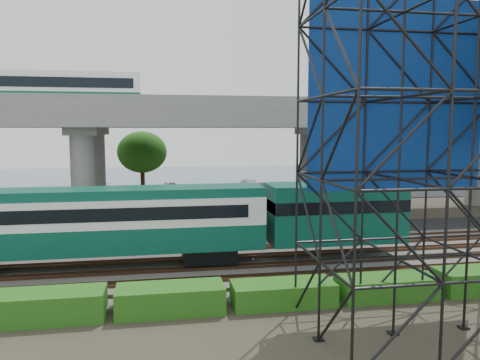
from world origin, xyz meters
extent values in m
plane|color=#474233|center=(0.00, 0.00, 0.00)|extent=(140.00, 140.00, 0.00)
cube|color=slate|center=(0.00, 2.00, 0.10)|extent=(90.00, 12.00, 0.20)
cube|color=black|center=(0.00, 10.50, 0.04)|extent=(90.00, 5.00, 0.08)
cube|color=black|center=(0.00, 34.00, 0.04)|extent=(90.00, 18.00, 0.08)
cube|color=#456672|center=(0.00, 56.00, 0.01)|extent=(140.00, 40.00, 0.03)
cube|color=#472D1E|center=(0.00, -2.72, 0.28)|extent=(90.00, 0.08, 0.16)
cube|color=#472D1E|center=(0.00, -1.28, 0.28)|extent=(90.00, 0.08, 0.16)
cube|color=#472D1E|center=(0.00, -0.72, 0.28)|extent=(90.00, 0.08, 0.16)
cube|color=#472D1E|center=(0.00, 0.72, 0.28)|extent=(90.00, 0.08, 0.16)
cube|color=#472D1E|center=(0.00, 1.28, 0.28)|extent=(90.00, 0.08, 0.16)
cube|color=#472D1E|center=(0.00, 2.72, 0.28)|extent=(90.00, 0.08, 0.16)
cube|color=#472D1E|center=(0.00, 3.28, 0.28)|extent=(90.00, 0.08, 0.16)
cube|color=#472D1E|center=(0.00, 4.72, 0.28)|extent=(90.00, 0.08, 0.16)
cube|color=#472D1E|center=(0.00, 5.28, 0.28)|extent=(90.00, 0.08, 0.16)
cube|color=#472D1E|center=(0.00, 6.72, 0.28)|extent=(90.00, 0.08, 0.16)
cube|color=black|center=(-1.66, 2.00, 0.81)|extent=(3.00, 2.20, 0.90)
cube|color=#0A4C3B|center=(-8.16, 2.00, 1.96)|extent=(19.00, 3.00, 1.40)
cube|color=white|center=(-8.16, 2.00, 3.41)|extent=(19.00, 3.00, 1.50)
cube|color=#0A4C3B|center=(-8.16, 2.00, 4.41)|extent=(19.00, 2.60, 0.50)
cube|color=black|center=(-7.16, 2.00, 3.46)|extent=(15.00, 3.06, 0.70)
cube|color=#0A4C3B|center=(5.84, 2.00, 2.96)|extent=(8.00, 3.00, 3.40)
cube|color=#9E9B93|center=(0.00, 16.00, 8.60)|extent=(80.00, 12.00, 1.20)
cube|color=#9E9B93|center=(0.00, 10.25, 9.75)|extent=(80.00, 0.50, 1.10)
cube|color=#9E9B93|center=(0.00, 21.75, 9.75)|extent=(80.00, 0.50, 1.10)
cylinder|color=#9E9B93|center=(-10.00, 12.50, 4.00)|extent=(1.80, 1.80, 8.00)
cylinder|color=#9E9B93|center=(-10.00, 19.50, 4.00)|extent=(1.80, 1.80, 8.00)
cube|color=#9E9B93|center=(-10.00, 16.00, 7.70)|extent=(2.40, 9.00, 0.60)
cylinder|color=#9E9B93|center=(10.00, 12.50, 4.00)|extent=(1.80, 1.80, 8.00)
cylinder|color=#9E9B93|center=(10.00, 19.50, 4.00)|extent=(1.80, 1.80, 8.00)
cube|color=#9E9B93|center=(10.00, 16.00, 7.70)|extent=(2.40, 9.00, 0.60)
cylinder|color=#9E9B93|center=(28.00, 19.50, 4.00)|extent=(1.80, 1.80, 8.00)
cube|color=black|center=(-11.74, 16.00, 9.55)|extent=(12.00, 2.50, 0.70)
cube|color=#0A4C3B|center=(-11.74, 16.00, 10.35)|extent=(12.00, 2.50, 0.90)
cube|color=white|center=(-11.74, 16.00, 11.45)|extent=(12.00, 2.50, 1.30)
cube|color=black|center=(-11.74, 16.00, 11.50)|extent=(11.00, 2.56, 0.80)
cube|color=white|center=(-11.74, 16.00, 12.25)|extent=(12.00, 2.40, 0.30)
cube|color=navy|center=(5.87, -4.95, 9.30)|extent=(8.10, 0.08, 8.25)
cube|color=black|center=(5.87, -8.00, 0.04)|extent=(9.36, 6.36, 0.08)
cube|color=#1E5914|center=(-9.00, -4.30, 0.60)|extent=(4.60, 1.80, 1.20)
cube|color=#1E5914|center=(-4.00, -4.30, 0.58)|extent=(4.60, 1.80, 1.15)
cube|color=#1E5914|center=(1.00, -4.30, 0.52)|extent=(4.60, 1.80, 1.03)
cube|color=#1E5914|center=(6.00, -4.30, 0.51)|extent=(4.60, 1.80, 1.01)
cylinder|color=#382314|center=(14.00, 12.50, 2.40)|extent=(0.44, 0.44, 4.80)
ellipsoid|color=#1E5914|center=(14.00, 12.50, 5.60)|extent=(4.94, 4.94, 4.18)
cylinder|color=#382314|center=(-6.00, 24.00, 2.40)|extent=(0.44, 0.44, 4.80)
ellipsoid|color=#1E5914|center=(-6.00, 24.00, 5.60)|extent=(4.94, 4.94, 4.18)
imported|color=black|center=(-2.32, 10.64, 0.74)|extent=(5.03, 2.93, 1.32)
imported|color=silver|center=(-18.40, 31.00, 0.69)|extent=(1.57, 3.62, 1.22)
imported|color=#A8A8AF|center=(-11.04, 36.00, 0.67)|extent=(1.71, 3.71, 1.18)
imported|color=#B5B7BD|center=(-8.64, 31.00, 0.68)|extent=(2.46, 4.41, 1.21)
imported|color=silver|center=(-2.90, 36.00, 0.63)|extent=(2.28, 4.14, 1.10)
imported|color=black|center=(2.33, 31.00, 0.73)|extent=(1.83, 3.92, 1.30)
imported|color=gray|center=(7.41, 36.00, 0.71)|extent=(1.94, 3.98, 1.25)
imported|color=silver|center=(10.49, 31.00, 0.73)|extent=(2.16, 4.63, 1.31)
imported|color=#9B9EA3|center=(16.43, 36.00, 0.74)|extent=(2.65, 4.92, 1.31)
camera|label=1|loc=(-4.40, -23.95, 7.81)|focal=35.00mm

